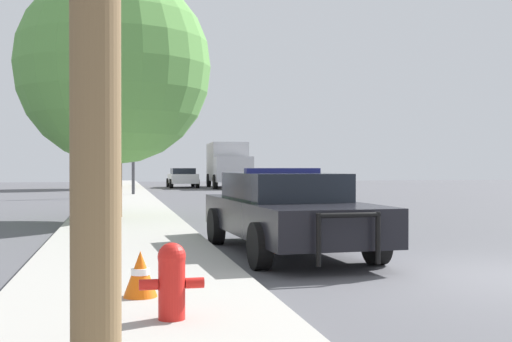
% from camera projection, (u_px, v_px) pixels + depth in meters
% --- Properties ---
extents(ground_plane, '(110.00, 110.00, 0.00)m').
position_uv_depth(ground_plane, '(504.00, 277.00, 8.96)').
color(ground_plane, '#4F4F54').
extents(sidewalk_left, '(3.00, 110.00, 0.13)m').
position_uv_depth(sidewalk_left, '(134.00, 287.00, 7.88)').
color(sidewalk_left, '#A3A099').
rests_on(sidewalk_left, ground_plane).
extents(police_car, '(2.35, 5.47, 1.52)m').
position_uv_depth(police_car, '(286.00, 210.00, 11.48)').
color(police_car, black).
rests_on(police_car, ground_plane).
extents(fire_hydrant, '(0.60, 0.26, 0.72)m').
position_uv_depth(fire_hydrant, '(172.00, 279.00, 5.97)').
color(fire_hydrant, red).
rests_on(fire_hydrant, sidewalk_left).
extents(traffic_light, '(3.27, 0.35, 5.14)m').
position_uv_depth(traffic_light, '(159.00, 123.00, 32.45)').
color(traffic_light, '#424247').
rests_on(traffic_light, sidewalk_left).
extents(car_background_distant, '(2.07, 4.16, 1.38)m').
position_uv_depth(car_background_distant, '(183.00, 177.00, 45.58)').
color(car_background_distant, silver).
rests_on(car_background_distant, ground_plane).
extents(car_background_oncoming, '(2.13, 4.56, 1.44)m').
position_uv_depth(car_background_oncoming, '(279.00, 182.00, 31.30)').
color(car_background_oncoming, '#474C51').
rests_on(car_background_oncoming, ground_plane).
extents(box_truck, '(2.96, 7.95, 3.18)m').
position_uv_depth(box_truck, '(228.00, 164.00, 45.56)').
color(box_truck, '#B7B7BC').
rests_on(box_truck, ground_plane).
extents(tree_sidewalk_near, '(5.38, 5.38, 6.85)m').
position_uv_depth(tree_sidewalk_near, '(114.00, 68.00, 17.80)').
color(tree_sidewalk_near, brown).
rests_on(tree_sidewalk_near, sidewalk_left).
extents(tree_sidewalk_far, '(5.42, 5.42, 7.52)m').
position_uv_depth(tree_sidewalk_far, '(114.00, 116.00, 43.42)').
color(tree_sidewalk_far, brown).
rests_on(tree_sidewalk_far, sidewalk_left).
extents(traffic_cone, '(0.37, 0.37, 0.50)m').
position_uv_depth(traffic_cone, '(140.00, 274.00, 7.00)').
color(traffic_cone, orange).
rests_on(traffic_cone, sidewalk_left).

